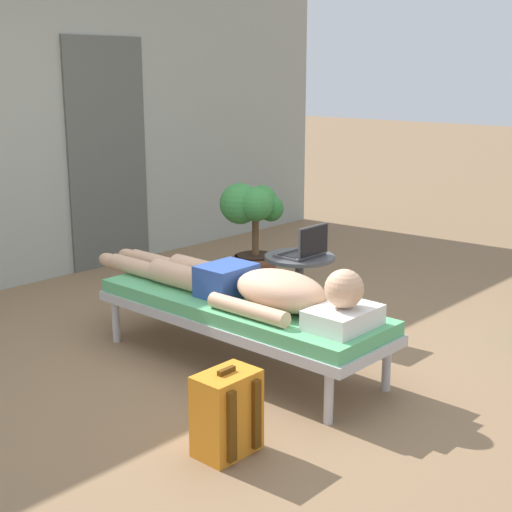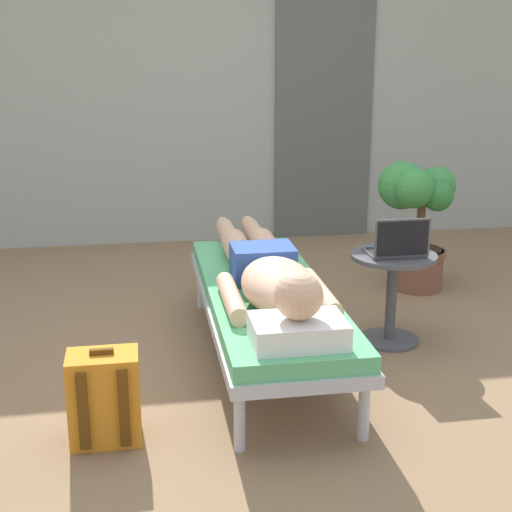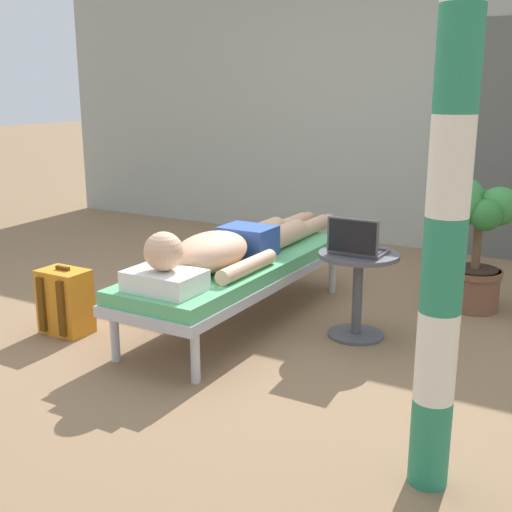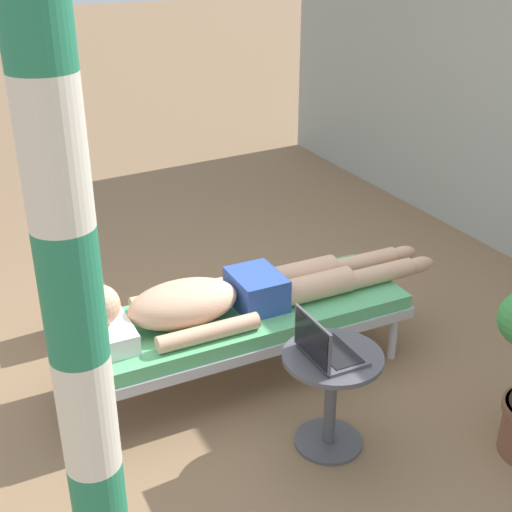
% 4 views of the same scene
% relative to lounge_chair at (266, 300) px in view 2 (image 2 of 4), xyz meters
% --- Properties ---
extents(ground_plane, '(40.00, 40.00, 0.00)m').
position_rel_lounge_chair_xyz_m(ground_plane, '(-0.08, -0.05, -0.35)').
color(ground_plane, '#846647').
extents(house_wall_back, '(7.60, 0.20, 2.70)m').
position_rel_lounge_chair_xyz_m(house_wall_back, '(0.00, 2.63, 1.00)').
color(house_wall_back, '#999E93').
rests_on(house_wall_back, ground).
extents(house_door_panel, '(0.84, 0.03, 2.04)m').
position_rel_lounge_chair_xyz_m(house_door_panel, '(0.95, 2.52, 0.67)').
color(house_door_panel, '#545651').
rests_on(house_door_panel, ground).
extents(lounge_chair, '(0.64, 1.95, 0.42)m').
position_rel_lounge_chair_xyz_m(lounge_chair, '(0.00, 0.00, 0.00)').
color(lounge_chair, '#B7B7BC').
rests_on(lounge_chair, ground).
extents(person_reclining, '(0.53, 2.17, 0.32)m').
position_rel_lounge_chair_xyz_m(person_reclining, '(0.00, -0.08, 0.17)').
color(person_reclining, white).
rests_on(person_reclining, lounge_chair).
extents(side_table, '(0.48, 0.48, 0.52)m').
position_rel_lounge_chair_xyz_m(side_table, '(0.74, 0.14, 0.01)').
color(side_table, '#4C4C51').
rests_on(side_table, ground).
extents(laptop, '(0.31, 0.24, 0.23)m').
position_rel_lounge_chair_xyz_m(laptop, '(0.74, 0.09, 0.24)').
color(laptop, '#4C4C51').
rests_on(laptop, side_table).
extents(backpack, '(0.30, 0.26, 0.42)m').
position_rel_lounge_chair_xyz_m(backpack, '(-0.82, -0.69, -0.15)').
color(backpack, orange).
rests_on(backpack, ground).
extents(potted_plant, '(0.53, 0.44, 0.89)m').
position_rel_lounge_chair_xyz_m(potted_plant, '(1.22, 1.01, 0.21)').
color(potted_plant, brown).
rests_on(potted_plant, ground).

